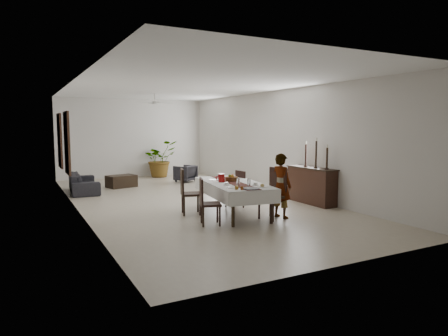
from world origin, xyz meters
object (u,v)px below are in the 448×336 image
sideboard_body (311,186)px  sofa (84,183)px  red_pitcher (221,178)px  dining_table_top (233,184)px  woman (281,186)px

sideboard_body → sofa: sideboard_body is taller
red_pitcher → sideboard_body: (2.77, 0.02, -0.39)m
red_pitcher → sofa: size_ratio=0.10×
dining_table_top → red_pitcher: (-0.23, 0.19, 0.14)m
sofa → dining_table_top: bearing=-148.0°
woman → sideboard_body: (1.76, 1.04, -0.27)m
woman → sideboard_body: woman is taller
dining_table_top → red_pitcher: red_pitcher is taller
red_pitcher → sofa: bearing=116.9°
sideboard_body → sofa: bearing=137.3°
woman → sofa: size_ratio=0.72×
red_pitcher → woman: size_ratio=0.14×
woman → sideboard_body: size_ratio=0.94×
sofa → red_pitcher: bearing=-149.2°
dining_table_top → woman: bearing=-38.5°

